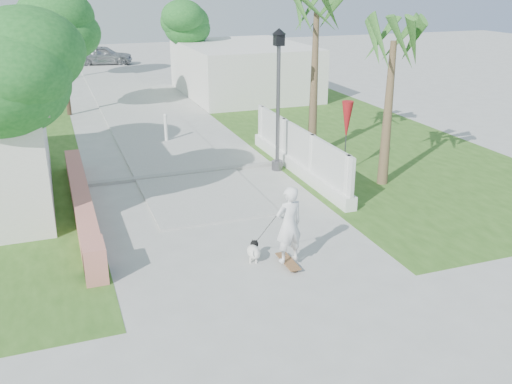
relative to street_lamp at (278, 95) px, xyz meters
name	(u,v)px	position (x,y,z in m)	size (l,w,h in m)	color
ground	(249,257)	(-2.90, -5.50, -2.43)	(90.00, 90.00, 0.00)	#B7B7B2
path_strip	(124,94)	(-2.90, 14.50, -2.40)	(3.20, 36.00, 0.06)	#B7B7B2
curb	(186,173)	(-2.90, 0.50, -2.38)	(6.50, 0.25, 0.10)	#999993
grass_right	(351,139)	(4.10, 2.50, -2.42)	(8.00, 20.00, 0.01)	#315A1C
pink_wall	(83,207)	(-6.20, -1.95, -2.11)	(0.45, 8.20, 0.80)	#BD6B61
lattice_fence	(298,156)	(0.50, -0.50, -1.88)	(0.35, 7.00, 1.50)	white
building_right	(243,69)	(3.10, 12.50, -1.13)	(6.00, 8.00, 2.60)	silver
street_lamp	(278,95)	(0.00, 0.00, 0.00)	(0.44, 0.44, 4.44)	#59595E
bollard	(166,127)	(-2.70, 4.50, -1.84)	(0.14, 0.14, 1.09)	white
patio_umbrella	(347,121)	(1.90, -1.00, -0.74)	(0.36, 0.36, 2.30)	#59595E
tree_left_near	(12,76)	(-7.38, -2.52, 1.40)	(3.60, 3.60, 5.28)	#4C3826
tree_path_left	(60,28)	(-5.88, 10.48, 1.39)	(3.40, 3.40, 5.23)	#4C3826
tree_path_right	(181,25)	(0.32, 14.48, 1.07)	(3.00, 3.00, 4.79)	#4C3826
tree_path_far	(57,14)	(-5.68, 20.48, 1.39)	(3.20, 3.20, 5.17)	#4C3826
palm_far	(316,23)	(1.70, 1.00, 2.06)	(1.80, 1.80, 5.30)	brown
palm_near	(393,50)	(2.50, -2.30, 1.53)	(1.80, 1.80, 4.70)	brown
skateboarder	(281,227)	(-2.38, -6.04, -1.54)	(0.97, 1.12, 1.82)	brown
dog	(254,251)	(-2.85, -5.67, -2.20)	(0.43, 0.58, 0.42)	white
parked_car	(103,55)	(-2.77, 25.92, -1.74)	(1.61, 4.01, 1.37)	#ADB0B5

